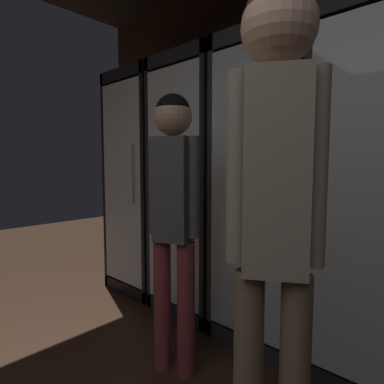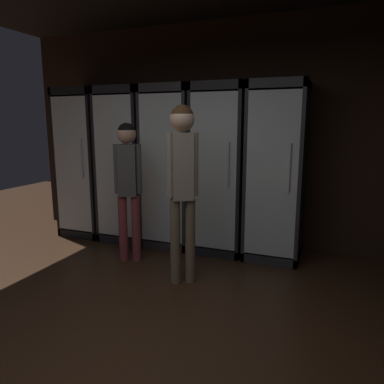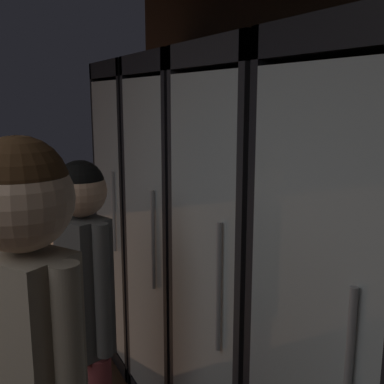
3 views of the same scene
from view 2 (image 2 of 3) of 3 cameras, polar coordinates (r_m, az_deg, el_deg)
name	(u,v)px [view 2 (image 2 of 3)]	position (r m, az deg, el deg)	size (l,w,h in m)	color
wall_back	(234,135)	(4.68, 6.68, 8.85)	(6.00, 0.06, 2.80)	black
cooler_far_left	(89,164)	(5.31, -15.93, 4.28)	(0.62, 0.67, 2.01)	black
cooler_left	(129,166)	(4.95, -9.89, 4.02)	(0.62, 0.67, 2.01)	black
cooler_center	(173,168)	(4.64, -2.97, 3.74)	(0.62, 0.67, 2.01)	#2B2B30
cooler_right	(222,171)	(4.41, 4.77, 3.32)	(0.62, 0.67, 2.01)	black
cooler_far_right	(277,173)	(4.27, 13.19, 2.89)	(0.62, 0.67, 2.01)	#2B2B30
shopper_near	(182,171)	(3.40, -1.52, 3.34)	(0.27, 0.23, 1.72)	#72604C
shopper_far	(128,177)	(4.04, -10.07, 2.36)	(0.29, 0.21, 1.56)	brown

